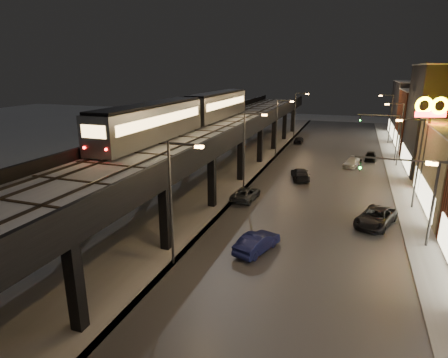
% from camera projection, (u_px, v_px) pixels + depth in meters
% --- Properties ---
extents(road_surface, '(17.00, 120.00, 0.06)m').
position_uv_depth(road_surface, '(319.00, 187.00, 44.42)').
color(road_surface, '#46474D').
rests_on(road_surface, ground).
extents(sidewalk_right, '(4.00, 120.00, 0.14)m').
position_uv_depth(sidewalk_right, '(412.00, 196.00, 41.24)').
color(sidewalk_right, '#9FA1A8').
rests_on(sidewalk_right, ground).
extents(under_viaduct_pavement, '(11.00, 120.00, 0.06)m').
position_uv_depth(under_viaduct_pavement, '(213.00, 177.00, 48.69)').
color(under_viaduct_pavement, '#9FA1A8').
rests_on(under_viaduct_pavement, ground).
extents(elevated_viaduct, '(9.00, 100.00, 6.30)m').
position_uv_depth(elevated_viaduct, '(203.00, 139.00, 44.24)').
color(elevated_viaduct, black).
rests_on(elevated_viaduct, ground).
extents(viaduct_trackbed, '(8.40, 100.00, 0.32)m').
position_uv_depth(viaduct_trackbed, '(204.00, 132.00, 44.14)').
color(viaduct_trackbed, '#B2B7C1').
rests_on(viaduct_trackbed, elevated_viaduct).
extents(viaduct_parapet_streetside, '(0.30, 100.00, 1.10)m').
position_uv_depth(viaduct_parapet_streetside, '(239.00, 130.00, 42.66)').
color(viaduct_parapet_streetside, black).
rests_on(viaduct_parapet_streetside, elevated_viaduct).
extents(viaduct_parapet_far, '(0.30, 100.00, 1.10)m').
position_uv_depth(viaduct_parapet_far, '(170.00, 126.00, 45.41)').
color(viaduct_parapet_far, black).
rests_on(viaduct_parapet_far, elevated_viaduct).
extents(building_e, '(12.20, 12.20, 10.16)m').
position_uv_depth(building_e, '(439.00, 122.00, 62.21)').
color(building_e, maroon).
rests_on(building_e, ground).
extents(building_f, '(12.20, 16.20, 11.16)m').
position_uv_depth(building_f, '(426.00, 110.00, 74.73)').
color(building_f, '#24242C').
rests_on(building_f, ground).
extents(streetlight_left_1, '(2.57, 0.28, 9.00)m').
position_uv_depth(streetlight_left_1, '(174.00, 196.00, 25.53)').
color(streetlight_left_1, '#38383A').
rests_on(streetlight_left_1, ground).
extents(streetlight_left_2, '(2.57, 0.28, 9.00)m').
position_uv_depth(streetlight_left_2, '(247.00, 146.00, 41.82)').
color(streetlight_left_2, '#38383A').
rests_on(streetlight_left_2, ground).
extents(streetlight_right_2, '(2.56, 0.28, 9.00)m').
position_uv_depth(streetlight_right_2, '(416.00, 158.00, 36.40)').
color(streetlight_right_2, '#38383A').
rests_on(streetlight_right_2, ground).
extents(streetlight_left_3, '(2.57, 0.28, 9.00)m').
position_uv_depth(streetlight_left_3, '(278.00, 124.00, 58.12)').
color(streetlight_left_3, '#38383A').
rests_on(streetlight_left_3, ground).
extents(streetlight_right_3, '(2.56, 0.28, 9.00)m').
position_uv_depth(streetlight_right_3, '(399.00, 130.00, 52.69)').
color(streetlight_right_3, '#38383A').
rests_on(streetlight_right_3, ground).
extents(streetlight_left_4, '(2.57, 0.28, 9.00)m').
position_uv_depth(streetlight_left_4, '(296.00, 112.00, 74.41)').
color(streetlight_left_4, '#38383A').
rests_on(streetlight_left_4, ground).
extents(streetlight_right_4, '(2.56, 0.28, 9.00)m').
position_uv_depth(streetlight_right_4, '(390.00, 116.00, 68.98)').
color(streetlight_right_4, '#38383A').
rests_on(streetlight_right_4, ground).
extents(traffic_light_rig_a, '(6.10, 0.34, 7.00)m').
position_uv_depth(traffic_light_rig_a, '(418.00, 192.00, 28.74)').
color(traffic_light_rig_a, '#38383A').
rests_on(traffic_light_rig_a, ground).
extents(traffic_light_rig_b, '(6.10, 0.34, 7.00)m').
position_uv_depth(traffic_light_rig_b, '(390.00, 132.00, 55.90)').
color(traffic_light_rig_b, '#38383A').
rests_on(traffic_light_rig_b, ground).
extents(subway_train, '(3.06, 37.52, 3.66)m').
position_uv_depth(subway_train, '(191.00, 112.00, 46.28)').
color(subway_train, gray).
rests_on(subway_train, viaduct_trackbed).
extents(car_near_white, '(2.89, 4.81, 1.50)m').
position_uv_depth(car_near_white, '(257.00, 243.00, 28.65)').
color(car_near_white, '#11174E').
rests_on(car_near_white, ground).
extents(car_mid_silver, '(2.44, 4.83, 1.31)m').
position_uv_depth(car_mid_silver, '(246.00, 194.00, 40.08)').
color(car_mid_silver, '#3B4046').
rests_on(car_mid_silver, ground).
extents(car_mid_dark, '(3.20, 5.30, 1.44)m').
position_uv_depth(car_mid_dark, '(300.00, 174.00, 47.35)').
color(car_mid_dark, black).
rests_on(car_mid_dark, ground).
extents(car_far_white, '(1.54, 3.72, 1.26)m').
position_uv_depth(car_far_white, '(299.00, 140.00, 70.53)').
color(car_far_white, black).
rests_on(car_far_white, ground).
extents(car_onc_dark, '(4.24, 6.09, 1.54)m').
position_uv_depth(car_onc_dark, '(376.00, 218.00, 33.40)').
color(car_onc_dark, black).
rests_on(car_onc_dark, ground).
extents(car_onc_white, '(2.69, 4.52, 1.23)m').
position_uv_depth(car_onc_white, '(352.00, 163.00, 53.55)').
color(car_onc_white, silver).
rests_on(car_onc_white, ground).
extents(car_onc_red, '(1.84, 4.00, 1.33)m').
position_uv_depth(car_onc_red, '(371.00, 156.00, 57.15)').
color(car_onc_red, black).
rests_on(car_onc_red, ground).
extents(sign_mcdonalds, '(3.22, 0.88, 10.85)m').
position_uv_depth(sign_mcdonalds, '(430.00, 116.00, 38.20)').
color(sign_mcdonalds, '#38383A').
rests_on(sign_mcdonalds, ground).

